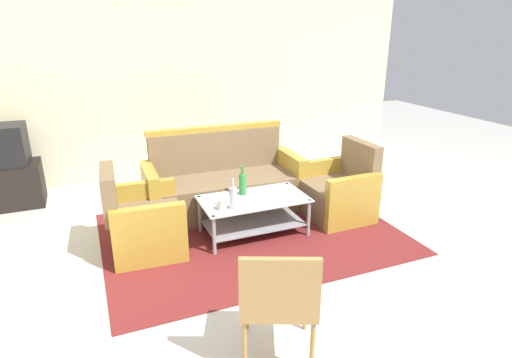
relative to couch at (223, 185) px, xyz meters
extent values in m
plane|color=beige|center=(0.21, -1.44, -0.32)|extent=(14.00, 14.00, 0.00)
cube|color=beige|center=(0.21, 1.62, 1.08)|extent=(6.52, 0.12, 2.80)
cube|color=maroon|center=(0.07, -0.70, -0.31)|extent=(3.01, 2.20, 0.01)
cube|color=#7F6647|center=(0.00, -0.05, -0.10)|extent=(1.61, 0.73, 0.42)
cube|color=#7F6647|center=(0.01, 0.27, 0.35)|extent=(1.60, 0.17, 0.48)
cube|color=#B79333|center=(0.84, -0.07, 0.00)|extent=(0.13, 0.70, 0.62)
cube|color=#B79333|center=(-0.84, -0.04, 0.00)|extent=(0.13, 0.70, 0.62)
cube|color=#B79333|center=(0.01, 0.27, 0.62)|extent=(1.64, 0.13, 0.06)
cube|color=#7F6647|center=(-0.98, -0.62, -0.11)|extent=(0.70, 0.64, 0.40)
cube|color=#7F6647|center=(-1.29, -0.60, 0.32)|extent=(0.16, 0.61, 0.45)
cube|color=#B79333|center=(-0.96, -0.29, -0.02)|extent=(0.66, 0.14, 0.58)
cube|color=#B79333|center=(-1.00, -0.95, -0.02)|extent=(0.66, 0.14, 0.58)
cube|color=#7F6647|center=(1.12, -0.66, -0.11)|extent=(0.67, 0.61, 0.40)
cube|color=#7F6647|center=(1.43, -0.65, 0.32)|extent=(0.13, 0.60, 0.45)
cube|color=#B79333|center=(1.13, -0.99, -0.02)|extent=(0.66, 0.11, 0.58)
cube|color=#B79333|center=(1.12, -0.33, -0.02)|extent=(0.66, 0.11, 0.58)
cube|color=silver|center=(0.09, -0.72, 0.09)|extent=(1.10, 0.60, 0.02)
cube|color=#9E9EA5|center=(0.09, -0.72, -0.19)|extent=(1.00, 0.52, 0.02)
cylinder|color=#9E9EA5|center=(-0.42, -0.46, -0.11)|extent=(0.04, 0.04, 0.40)
cylinder|color=#9E9EA5|center=(0.60, -0.46, -0.11)|extent=(0.04, 0.04, 0.40)
cylinder|color=#9E9EA5|center=(-0.42, -0.98, -0.11)|extent=(0.04, 0.04, 0.40)
cylinder|color=#9E9EA5|center=(0.60, -0.98, -0.11)|extent=(0.04, 0.04, 0.40)
cylinder|color=silver|center=(-0.19, -0.88, 0.20)|extent=(0.07, 0.07, 0.22)
cylinder|color=silver|center=(-0.19, -0.88, 0.36)|extent=(0.03, 0.03, 0.09)
cylinder|color=#2D8C38|center=(0.03, -0.57, 0.21)|extent=(0.07, 0.07, 0.22)
cylinder|color=#2D8C38|center=(0.03, -0.57, 0.36)|extent=(0.03, 0.03, 0.10)
cylinder|color=silver|center=(-0.29, -0.87, 0.14)|extent=(0.08, 0.08, 0.10)
cube|color=black|center=(-2.39, 1.11, -0.06)|extent=(0.80, 0.50, 0.52)
cube|color=black|center=(-2.38, 1.34, 0.44)|extent=(0.51, 0.03, 0.36)
cube|color=#AD844C|center=(-0.40, -2.35, 0.10)|extent=(0.63, 0.63, 0.04)
cube|color=#AD844C|center=(-0.49, -2.56, 0.32)|extent=(0.46, 0.22, 0.40)
cylinder|color=#AD844C|center=(-0.51, -2.08, -0.11)|extent=(0.03, 0.03, 0.42)
cylinder|color=#AD844C|center=(-0.12, -2.24, -0.11)|extent=(0.03, 0.03, 0.42)
cylinder|color=#AD844C|center=(-0.68, -2.46, -0.11)|extent=(0.03, 0.03, 0.42)
cylinder|color=#AD844C|center=(-0.29, -2.63, -0.11)|extent=(0.03, 0.03, 0.42)
camera|label=1|loc=(-1.41, -4.44, 1.77)|focal=29.65mm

